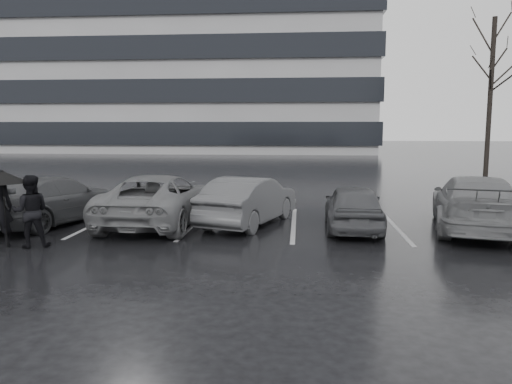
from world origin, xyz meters
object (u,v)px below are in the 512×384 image
object	(u,v)px
car_east	(475,203)
pedestrian_right	(31,211)
car_west_b	(158,199)
car_west_a	(249,200)
car_main	(353,207)
car_west_c	(53,200)
tree_north	(490,98)

from	to	relation	value
car_east	pedestrian_right	distance (m)	11.11
car_west_b	pedestrian_right	size ratio (longest dim) A/B	3.05
car_west_a	pedestrian_right	size ratio (longest dim) A/B	2.46
car_west_a	car_east	bearing A→B (deg)	-164.78
car_east	car_west_b	bearing A→B (deg)	12.12
car_main	car_west_c	world-z (taller)	car_west_c
car_west_b	car_east	xyz separation A→B (m)	(8.61, -0.11, 0.03)
car_west_a	car_west_b	world-z (taller)	car_west_b
car_west_b	pedestrian_right	world-z (taller)	pedestrian_right
car_east	car_main	bearing A→B (deg)	15.91
car_west_a	tree_north	size ratio (longest dim) A/B	0.48
car_east	pedestrian_right	xyz separation A→B (m)	(-10.75, -2.78, 0.10)
car_west_c	pedestrian_right	world-z (taller)	pedestrian_right
car_west_c	car_main	bearing A→B (deg)	-164.70
pedestrian_right	tree_north	distance (m)	24.37
car_west_a	pedestrian_right	bearing A→B (deg)	51.66
car_main	car_west_a	world-z (taller)	car_west_a
car_east	tree_north	bearing A→B (deg)	-97.65
car_main	car_east	size ratio (longest dim) A/B	0.72
car_main	car_west_b	bearing A→B (deg)	-1.39
car_west_b	tree_north	world-z (taller)	tree_north
car_west_a	car_east	distance (m)	6.07
car_east	tree_north	distance (m)	16.36
car_west_b	car_main	bearing A→B (deg)	178.26
tree_north	pedestrian_right	bearing A→B (deg)	-132.67
car_main	car_west_c	xyz separation A→B (m)	(-8.43, 0.14, 0.06)
car_west_b	car_west_c	distance (m)	3.03
car_main	pedestrian_right	xyz separation A→B (m)	(-7.55, -2.61, 0.22)
car_west_a	car_west_c	size ratio (longest dim) A/B	0.88
car_east	car_west_c	bearing A→B (deg)	13.01
car_west_b	car_west_c	bearing A→B (deg)	3.92
car_west_b	pedestrian_right	xyz separation A→B (m)	(-2.15, -2.89, 0.13)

